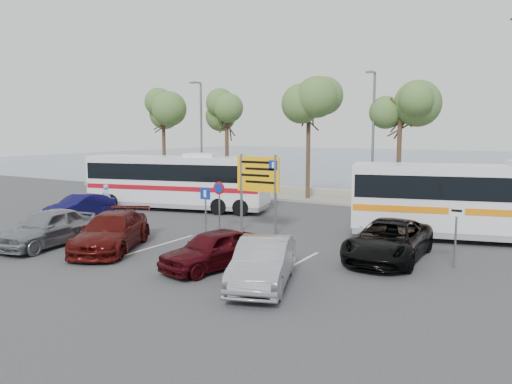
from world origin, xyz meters
The scene contains 25 objects.
ground centered at (0.00, 0.00, 0.00)m, with size 120.00×120.00×0.00m, color #373739.
kerb_strip centered at (0.00, 14.00, 0.07)m, with size 44.00×2.40×0.15m, color gray.
seawall centered at (0.00, 16.00, 0.30)m, with size 48.00×0.80×0.60m, color gray.
sea centered at (0.00, 60.00, 0.01)m, with size 140.00×140.00×0.00m, color #415368.
tree_far_left centered at (-14.00, 14.00, 6.33)m, with size 3.20×3.20×7.60m.
tree_left centered at (-8.00, 14.00, 6.00)m, with size 3.20×3.20×7.20m.
tree_mid centered at (-1.50, 14.00, 6.65)m, with size 3.20×3.20×8.00m.
tree_right centered at (4.50, 14.00, 6.17)m, with size 3.20×3.20×7.40m.
street_lamp_left centered at (-10.00, 13.52, 4.60)m, with size 0.45×1.15×8.01m.
street_lamp_right centered at (3.00, 13.52, 4.60)m, with size 0.45×1.15×8.01m.
direction_sign centered at (1.00, 3.20, 2.43)m, with size 2.20×0.12×3.60m.
sign_no_stop centered at (-0.60, 2.38, 1.58)m, with size 0.60×0.08×2.35m.
sign_parking centered at (-0.20, 0.79, 1.47)m, with size 0.50×0.07×2.25m.
sign_taxi centered at (9.80, 1.49, 1.42)m, with size 0.50×0.07×2.20m.
lane_markings centered at (-1.14, -1.00, 0.00)m, with size 12.02×4.20×0.01m, color silver, non-canonical shape.
coach_bus_left centered at (-6.50, 6.50, 1.56)m, with size 11.03×4.84×3.36m.
coach_bus_right centered at (10.24, 6.50, 1.60)m, with size 11.30×5.08×3.45m.
car_silver_a centered at (-5.00, -3.50, 0.76)m, with size 1.80×4.47×1.52m, color gray.
car_blue centered at (-9.00, 1.50, 0.64)m, with size 1.36×3.91×1.29m, color #0E0E41.
car_maroon centered at (-2.29, -2.60, 0.72)m, with size 2.02×4.97×1.44m, color #4F0F0D.
car_red centered at (2.72, -2.74, 0.67)m, with size 1.58×3.93×1.34m, color #42090F.
suv_black centered at (7.52, 1.50, 0.71)m, with size 2.37×5.14×1.43m, color black.
car_silver_b centered at (5.12, -3.50, 0.71)m, with size 1.51×4.33×1.43m, color #98989D.
pedestrian_near centered at (-9.00, 3.36, 0.83)m, with size 0.61×0.40×1.67m, color #91AED3.
pedestrian_far centered at (10.78, 6.50, 0.78)m, with size 0.76×0.59×1.56m, color #33384C.
Camera 1 is at (12.45, -16.26, 4.72)m, focal length 35.00 mm.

